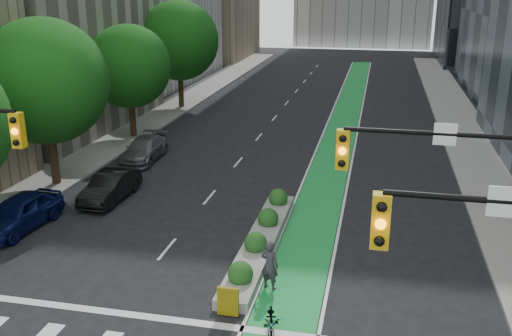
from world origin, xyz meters
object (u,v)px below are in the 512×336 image
at_px(parked_car_left_mid, 110,187).
at_px(parked_car_left_near, 19,213).
at_px(median_planter, 261,238).
at_px(parked_car_left_far, 144,149).
at_px(bicycle, 272,324).
at_px(cyclist, 270,265).

bearing_deg(parked_car_left_mid, parked_car_left_near, -117.72).
relative_size(median_planter, parked_car_left_mid, 2.40).
bearing_deg(parked_car_left_far, median_planter, -49.52).
xyz_separation_m(parked_car_left_mid, parked_car_left_far, (-1.01, 6.62, -0.02)).
height_order(bicycle, parked_car_left_near, parked_car_left_near).
distance_m(bicycle, parked_car_left_near, 13.53).
height_order(median_planter, cyclist, cyclist).
distance_m(median_planter, parked_car_left_far, 13.89).
bearing_deg(median_planter, parked_car_left_far, 132.61).
xyz_separation_m(parked_car_left_near, parked_car_left_far, (1.30, 10.72, -0.09)).
bearing_deg(parked_car_left_far, bicycle, -58.16).
xyz_separation_m(median_planter, cyclist, (0.98, -3.21, 0.55)).
distance_m(cyclist, parked_car_left_mid, 11.59).
bearing_deg(parked_car_left_far, cyclist, -54.44).
relative_size(median_planter, parked_car_left_far, 2.19).
height_order(parked_car_left_near, parked_car_left_far, parked_car_left_near).
bearing_deg(parked_car_left_near, bicycle, -19.43).
bearing_deg(cyclist, median_planter, -55.80).
height_order(bicycle, parked_car_left_mid, parked_car_left_mid).
bearing_deg(parked_car_left_far, parked_car_left_near, -99.03).
xyz_separation_m(cyclist, parked_car_left_far, (-10.38, 13.44, -0.24)).
bearing_deg(parked_car_left_mid, median_planter, -21.53).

